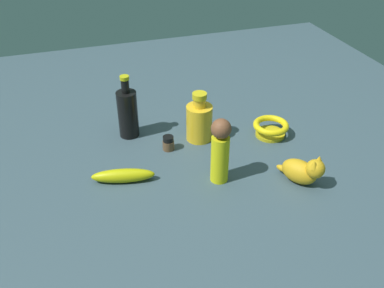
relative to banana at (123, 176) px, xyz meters
name	(u,v)px	position (x,y,z in m)	size (l,w,h in m)	color
ground	(192,156)	(0.06, -0.22, -0.02)	(2.00, 2.00, 0.00)	#384C56
banana	(123,176)	(0.00, 0.00, 0.00)	(0.17, 0.04, 0.04)	#BBB70D
bottle_short	(199,121)	(0.14, -0.27, 0.05)	(0.08, 0.08, 0.16)	gold
bottle_tall	(128,113)	(0.23, -0.06, 0.06)	(0.06, 0.06, 0.21)	black
cat_figurine	(303,170)	(-0.16, -0.47, 0.02)	(0.13, 0.11, 0.10)	gold
bowl	(271,128)	(0.09, -0.50, 0.01)	(0.11, 0.11, 0.05)	gold
nail_polish_jar	(168,143)	(0.11, -0.16, 0.00)	(0.04, 0.04, 0.05)	brown
person_figure_adult	(220,150)	(-0.07, -0.26, 0.08)	(0.05, 0.05, 0.19)	#D2CC14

